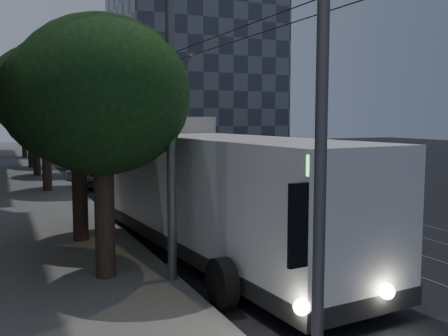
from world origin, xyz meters
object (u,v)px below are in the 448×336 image
Objects in this scene: pickup_silver at (109,171)px; car_white_a at (83,168)px; streetlamp_far at (48,94)px; trolleybus at (203,190)px; car_white_c at (74,156)px; car_white_d at (61,154)px; car_white_b at (92,162)px.

car_white_a is at bearing 121.32° from pickup_silver.
car_white_a is at bearing -75.60° from streetlamp_far.
car_white_c is at bearing 84.74° from trolleybus.
trolleybus is 15.08m from pickup_silver.
trolleybus reaches higher than car_white_a.
streetlamp_far is (-1.39, 5.40, 4.65)m from car_white_a.
pickup_silver is at bearing -81.50° from car_white_d.
car_white_b is 8.60m from car_white_d.
car_white_c is (-0.12, 13.16, -0.07)m from pickup_silver.
car_white_d is 0.45× the size of streetlamp_far.
car_white_b is at bearing 83.39° from trolleybus.
car_white_b is at bearing 88.91° from car_white_a.
pickup_silver is 1.31× the size of car_white_c.
pickup_silver is 16.44m from car_white_d.
car_white_b is 1.12× the size of car_white_d.
trolleybus reaches higher than car_white_d.
pickup_silver is 13.16m from car_white_c.
streetlamp_far is at bearing -95.47° from car_white_d.
car_white_b is at bearing -86.37° from car_white_c.
car_white_c is 0.48× the size of streetlamp_far.
trolleybus is 2.27× the size of pickup_silver.
car_white_d is at bearing 86.01° from trolleybus.
pickup_silver is at bearing -74.73° from streetlamp_far.
car_white_c is at bearing 105.12° from pickup_silver.
pickup_silver reaches higher than car_white_c.
car_white_a is 7.26m from streetlamp_far.
trolleybus is at bearing -73.83° from car_white_a.
trolleybus reaches higher than car_white_b.
streetlamp_far is (-2.34, 8.58, 4.59)m from pickup_silver.
car_white_b is 1.05× the size of car_white_c.
streetlamp_far reaches higher than pickup_silver.
car_white_d is 9.27m from streetlamp_far.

